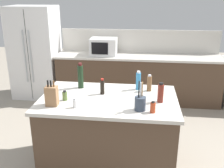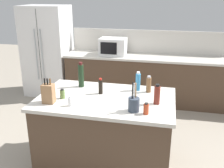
{
  "view_description": "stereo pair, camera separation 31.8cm",
  "coord_description": "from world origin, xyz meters",
  "px_view_note": "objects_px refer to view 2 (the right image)",
  "views": [
    {
      "loc": [
        0.38,
        -2.84,
        2.14
      ],
      "look_at": [
        0.0,
        0.35,
        0.99
      ],
      "focal_mm": 42.0,
      "sensor_mm": 36.0,
      "label": 1
    },
    {
      "loc": [
        0.69,
        -2.79,
        2.14
      ],
      "look_at": [
        0.0,
        0.35,
        0.99
      ],
      "focal_mm": 42.0,
      "sensor_mm": 36.0,
      "label": 2
    }
  ],
  "objects_px": {
    "spice_jar_paprika": "(146,109)",
    "wine_bottle": "(81,75)",
    "refrigerator": "(48,51)",
    "salt_shaker": "(70,102)",
    "knife_block": "(48,93)",
    "vinegar_bottle": "(157,95)",
    "microwave": "(113,46)",
    "pepper_grinder": "(149,85)",
    "utensil_crock": "(134,104)",
    "dish_soap_bottle": "(138,82)",
    "spice_jar_oregano": "(62,94)",
    "soy_sauce_bottle": "(101,86)"
  },
  "relations": [
    {
      "from": "dish_soap_bottle",
      "to": "spice_jar_oregano",
      "type": "height_order",
      "value": "dish_soap_bottle"
    },
    {
      "from": "dish_soap_bottle",
      "to": "wine_bottle",
      "type": "height_order",
      "value": "wine_bottle"
    },
    {
      "from": "utensil_crock",
      "to": "pepper_grinder",
      "type": "height_order",
      "value": "utensil_crock"
    },
    {
      "from": "knife_block",
      "to": "pepper_grinder",
      "type": "bearing_deg",
      "value": 27.25
    },
    {
      "from": "microwave",
      "to": "pepper_grinder",
      "type": "distance_m",
      "value": 2.09
    },
    {
      "from": "microwave",
      "to": "salt_shaker",
      "type": "xyz_separation_m",
      "value": [
        0.06,
        -2.51,
        -0.11
      ]
    },
    {
      "from": "spice_jar_paprika",
      "to": "dish_soap_bottle",
      "type": "height_order",
      "value": "dish_soap_bottle"
    },
    {
      "from": "knife_block",
      "to": "vinegar_bottle",
      "type": "xyz_separation_m",
      "value": [
        1.19,
        0.23,
        -0.0
      ]
    },
    {
      "from": "refrigerator",
      "to": "salt_shaker",
      "type": "bearing_deg",
      "value": -59.77
    },
    {
      "from": "salt_shaker",
      "to": "utensil_crock",
      "type": "bearing_deg",
      "value": 1.32
    },
    {
      "from": "pepper_grinder",
      "to": "wine_bottle",
      "type": "height_order",
      "value": "wine_bottle"
    },
    {
      "from": "microwave",
      "to": "salt_shaker",
      "type": "distance_m",
      "value": 2.51
    },
    {
      "from": "pepper_grinder",
      "to": "spice_jar_oregano",
      "type": "xyz_separation_m",
      "value": [
        -0.97,
        -0.42,
        -0.05
      ]
    },
    {
      "from": "knife_block",
      "to": "utensil_crock",
      "type": "relative_size",
      "value": 0.91
    },
    {
      "from": "microwave",
      "to": "salt_shaker",
      "type": "height_order",
      "value": "microwave"
    },
    {
      "from": "vinegar_bottle",
      "to": "salt_shaker",
      "type": "relative_size",
      "value": 2.15
    },
    {
      "from": "spice_jar_paprika",
      "to": "utensil_crock",
      "type": "bearing_deg",
      "value": 163.13
    },
    {
      "from": "vinegar_bottle",
      "to": "knife_block",
      "type": "bearing_deg",
      "value": -168.93
    },
    {
      "from": "spice_jar_oregano",
      "to": "vinegar_bottle",
      "type": "bearing_deg",
      "value": 3.99
    },
    {
      "from": "refrigerator",
      "to": "microwave",
      "type": "bearing_deg",
      "value": -2.05
    },
    {
      "from": "soy_sauce_bottle",
      "to": "pepper_grinder",
      "type": "bearing_deg",
      "value": 17.43
    },
    {
      "from": "refrigerator",
      "to": "pepper_grinder",
      "type": "height_order",
      "value": "refrigerator"
    },
    {
      "from": "utensil_crock",
      "to": "dish_soap_bottle",
      "type": "relative_size",
      "value": 1.31
    },
    {
      "from": "wine_bottle",
      "to": "salt_shaker",
      "type": "xyz_separation_m",
      "value": [
        0.08,
        -0.62,
        -0.11
      ]
    },
    {
      "from": "utensil_crock",
      "to": "wine_bottle",
      "type": "height_order",
      "value": "wine_bottle"
    },
    {
      "from": "dish_soap_bottle",
      "to": "pepper_grinder",
      "type": "bearing_deg",
      "value": -14.44
    },
    {
      "from": "utensil_crock",
      "to": "pepper_grinder",
      "type": "xyz_separation_m",
      "value": [
        0.1,
        0.59,
        0.02
      ]
    },
    {
      "from": "pepper_grinder",
      "to": "dish_soap_bottle",
      "type": "distance_m",
      "value": 0.14
    },
    {
      "from": "pepper_grinder",
      "to": "vinegar_bottle",
      "type": "distance_m",
      "value": 0.37
    },
    {
      "from": "utensil_crock",
      "to": "spice_jar_paprika",
      "type": "relative_size",
      "value": 2.59
    },
    {
      "from": "microwave",
      "to": "vinegar_bottle",
      "type": "bearing_deg",
      "value": -66.31
    },
    {
      "from": "spice_jar_paprika",
      "to": "microwave",
      "type": "bearing_deg",
      "value": 109.45
    },
    {
      "from": "spice_jar_paprika",
      "to": "wine_bottle",
      "type": "bearing_deg",
      "value": 144.99
    },
    {
      "from": "salt_shaker",
      "to": "spice_jar_oregano",
      "type": "height_order",
      "value": "spice_jar_oregano"
    },
    {
      "from": "knife_block",
      "to": "vinegar_bottle",
      "type": "relative_size",
      "value": 1.24
    },
    {
      "from": "spice_jar_paprika",
      "to": "spice_jar_oregano",
      "type": "distance_m",
      "value": 1.02
    },
    {
      "from": "refrigerator",
      "to": "soy_sauce_bottle",
      "type": "height_order",
      "value": "refrigerator"
    },
    {
      "from": "utensil_crock",
      "to": "salt_shaker",
      "type": "distance_m",
      "value": 0.7
    },
    {
      "from": "pepper_grinder",
      "to": "knife_block",
      "type": "bearing_deg",
      "value": -151.61
    },
    {
      "from": "dish_soap_bottle",
      "to": "vinegar_bottle",
      "type": "xyz_separation_m",
      "value": [
        0.26,
        -0.38,
        -0.01
      ]
    },
    {
      "from": "microwave",
      "to": "utensil_crock",
      "type": "distance_m",
      "value": 2.61
    },
    {
      "from": "pepper_grinder",
      "to": "soy_sauce_bottle",
      "type": "bearing_deg",
      "value": -162.57
    },
    {
      "from": "utensil_crock",
      "to": "dish_soap_bottle",
      "type": "bearing_deg",
      "value": 93.22
    },
    {
      "from": "soy_sauce_bottle",
      "to": "knife_block",
      "type": "bearing_deg",
      "value": -141.36
    },
    {
      "from": "vinegar_bottle",
      "to": "salt_shaker",
      "type": "bearing_deg",
      "value": -164.26
    },
    {
      "from": "spice_jar_paprika",
      "to": "refrigerator",
      "type": "bearing_deg",
      "value": 131.99
    },
    {
      "from": "microwave",
      "to": "knife_block",
      "type": "distance_m",
      "value": 2.49
    },
    {
      "from": "refrigerator",
      "to": "utensil_crock",
      "type": "relative_size",
      "value": 5.83
    },
    {
      "from": "refrigerator",
      "to": "wine_bottle",
      "type": "distance_m",
      "value": 2.41
    },
    {
      "from": "microwave",
      "to": "spice_jar_oregano",
      "type": "height_order",
      "value": "microwave"
    }
  ]
}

